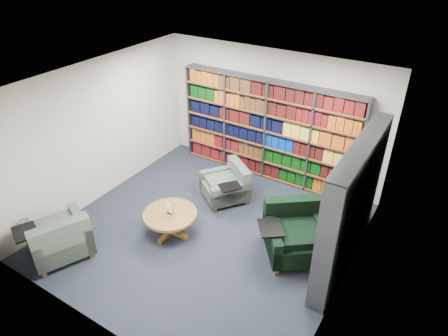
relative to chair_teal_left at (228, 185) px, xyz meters
The scene contains 7 objects.
room_shell 1.58m from the chair_teal_left, 78.95° to the right, with size 5.02×5.02×2.82m.
bookshelf_back 1.48m from the chair_teal_left, 79.92° to the left, with size 4.00×0.28×2.20m.
bookshelf_right 2.73m from the chair_teal_left, 11.40° to the right, with size 0.28×2.50×2.20m.
chair_teal_left is the anchor object (origin of this frame).
chair_green_right 1.93m from the chair_teal_left, 22.71° to the right, with size 1.38×1.38×0.89m.
chair_teal_front 3.31m from the chair_teal_left, 116.89° to the right, with size 1.24×1.27×0.86m.
coffee_table 1.55m from the chair_teal_left, 101.02° to the right, with size 0.97×0.97×0.68m.
Camera 1 is at (3.31, -4.70, 4.81)m, focal length 32.00 mm.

